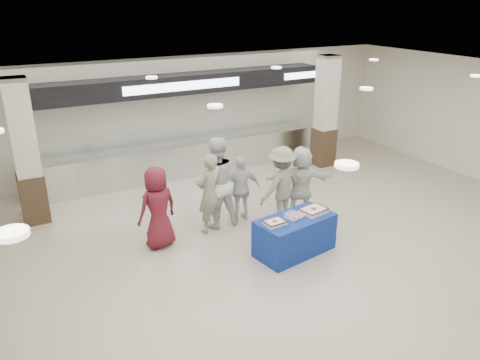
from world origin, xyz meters
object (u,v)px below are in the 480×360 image
chef_tall (216,183)px  soldier_b (281,185)px  sheet_cake_right (314,210)px  chef_short (241,189)px  display_table (295,235)px  cupcake_tray (294,215)px  soldier_a (210,194)px  civilian_maroon (158,208)px  civilian_white (301,182)px  sheet_cake_left (275,222)px

chef_tall → soldier_b: chef_tall is taller
sheet_cake_right → chef_short: 1.87m
display_table → cupcake_tray: size_ratio=3.58×
soldier_a → soldier_b: size_ratio=1.00×
display_table → sheet_cake_right: 0.62m
chef_tall → soldier_b: size_ratio=1.15×
sheet_cake_right → cupcake_tray: sheet_cake_right is taller
civilian_maroon → chef_short: (2.01, 0.26, -0.09)m
chef_short → civilian_maroon: bearing=13.3°
sheet_cake_right → cupcake_tray: bearing=178.2°
sheet_cake_right → chef_short: bearing=111.1°
chef_tall → civilian_white: bearing=167.0°
soldier_b → civilian_white: bearing=171.3°
sheet_cake_right → chef_tall: 2.19m
civilian_white → cupcake_tray: bearing=71.9°
sheet_cake_right → civilian_maroon: civilian_maroon is taller
chef_tall → civilian_white: (1.89, -0.46, -0.18)m
sheet_cake_left → chef_tall: 1.88m
chef_short → soldier_b: soldier_b is taller
cupcake_tray → civilian_maroon: bearing=146.9°
display_table → sheet_cake_right: size_ratio=2.76×
chef_tall → chef_short: chef_tall is taller
civilian_white → sheet_cake_left: bearing=62.6°
soldier_a → chef_tall: (0.24, 0.20, 0.13)m
chef_tall → civilian_white: size_ratio=1.21×
sheet_cake_left → soldier_b: soldier_b is taller
sheet_cake_right → soldier_b: 1.26m
sheet_cake_right → soldier_b: (0.05, 1.25, 0.07)m
civilian_maroon → chef_short: size_ratio=1.12×
soldier_b → sheet_cake_left: bearing=39.8°
civilian_white → civilian_maroon: bearing=17.9°
chef_tall → chef_short: 0.66m
sheet_cake_left → cupcake_tray: size_ratio=0.94×
cupcake_tray → civilian_white: 1.66m
civilian_maroon → display_table: bearing=133.7°
display_table → chef_tall: size_ratio=0.77×
sheet_cake_left → civilian_white: 2.07m
soldier_a → chef_short: size_ratio=1.16×
soldier_b → civilian_white: soldier_b is taller
soldier_a → civilian_white: 2.14m
soldier_a → soldier_b: (1.56, -0.31, 0.00)m
display_table → soldier_a: soldier_a is taller
civilian_maroon → chef_tall: bearing=179.0°
chef_short → soldier_b: size_ratio=0.86×
sheet_cake_right → cupcake_tray: (-0.44, 0.01, -0.02)m
display_table → chef_short: chef_short is taller
soldier_b → civilian_white: size_ratio=1.05×
chef_tall → cupcake_tray: bearing=116.4°
display_table → civilian_white: 1.75m
cupcake_tray → chef_short: 1.74m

